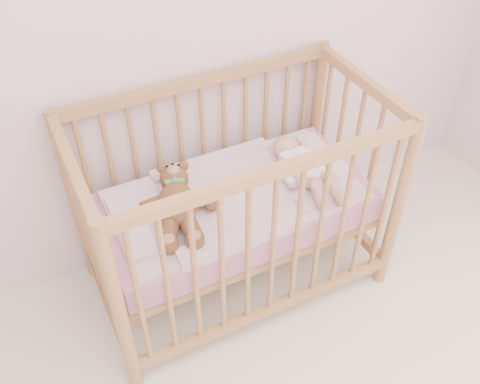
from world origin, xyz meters
TOP-DOWN VIEW (x-y plane):
  - wall_back at (0.00, 2.00)m, footprint 4.00×0.02m
  - crib at (0.25, 1.60)m, footprint 1.36×0.76m
  - mattress at (0.25, 1.60)m, footprint 1.22×0.62m
  - blanket at (0.25, 1.60)m, footprint 1.10×0.58m
  - baby at (0.58, 1.58)m, footprint 0.25×0.52m
  - teddy_bear at (-0.03, 1.58)m, footprint 0.49×0.59m

SIDE VIEW (x-z plane):
  - mattress at x=0.25m, z-range 0.42..0.55m
  - crib at x=0.25m, z-range 0.00..1.00m
  - blanket at x=0.25m, z-range 0.53..0.59m
  - baby at x=0.58m, z-range 0.57..0.70m
  - teddy_bear at x=-0.03m, z-range 0.57..0.72m
  - wall_back at x=0.00m, z-range 0.00..2.70m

